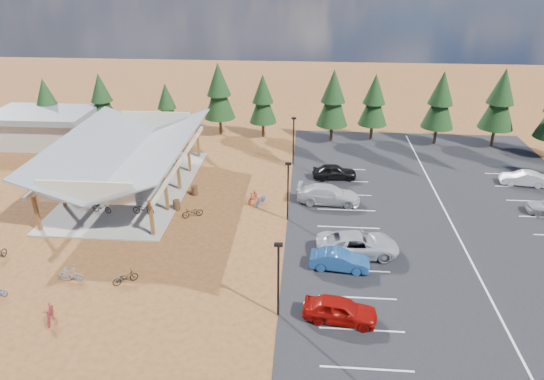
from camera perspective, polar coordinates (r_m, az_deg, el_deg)
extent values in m
plane|color=brown|center=(39.34, -5.63, -4.61)|extent=(140.00, 140.00, 0.00)
cube|color=black|center=(43.13, 20.14, -3.27)|extent=(27.00, 44.00, 0.04)
cube|color=gray|center=(47.86, -16.11, 0.30)|extent=(10.60, 18.60, 0.10)
cube|color=brown|center=(42.39, -25.92, -2.49)|extent=(0.25, 0.25, 3.00)
cube|color=brown|center=(45.64, -23.48, -0.03)|extent=(0.25, 0.25, 3.00)
cube|color=brown|center=(49.04, -21.38, 2.10)|extent=(0.25, 0.25, 3.00)
cube|color=brown|center=(52.55, -19.55, 3.95)|extent=(0.25, 0.25, 3.00)
cube|color=brown|center=(56.16, -17.94, 5.56)|extent=(0.25, 0.25, 3.00)
cube|color=brown|center=(38.65, -14.00, -3.18)|extent=(0.25, 0.25, 3.00)
cube|color=brown|center=(42.20, -12.34, -0.44)|extent=(0.25, 0.25, 3.00)
cube|color=brown|center=(45.85, -10.93, 1.86)|extent=(0.25, 0.25, 3.00)
cube|color=brown|center=(49.59, -9.74, 3.83)|extent=(0.25, 0.25, 3.00)
cube|color=brown|center=(53.40, -8.71, 5.51)|extent=(0.25, 0.25, 3.00)
cube|color=beige|center=(48.67, -22.09, 3.73)|extent=(0.22, 18.00, 0.35)
cube|color=beige|center=(45.17, -10.60, 3.59)|extent=(0.22, 18.00, 0.35)
cube|color=slate|center=(47.48, -19.98, 4.72)|extent=(5.85, 19.40, 2.13)
cube|color=slate|center=(45.43, -13.26, 4.68)|extent=(5.85, 19.40, 2.13)
cube|color=beige|center=(38.83, -21.09, -0.27)|extent=(7.50, 0.15, 1.80)
cube|color=beige|center=(54.42, -13.51, 8.04)|extent=(7.50, 0.15, 1.80)
cube|color=#ADA593|center=(62.43, -25.17, 6.32)|extent=(10.00, 6.00, 3.20)
cube|color=slate|center=(61.89, -25.50, 8.02)|extent=(11.00, 7.00, 0.70)
cylinder|color=black|center=(29.12, 0.74, -10.70)|extent=(0.14, 0.14, 5.00)
cube|color=black|center=(27.68, 0.77, -6.45)|extent=(0.50, 0.25, 0.18)
cylinder|color=black|center=(39.41, 1.88, -0.31)|extent=(0.14, 0.14, 5.00)
cube|color=black|center=(38.36, 1.94, 3.12)|extent=(0.50, 0.25, 0.18)
cylinder|color=black|center=(50.46, 2.53, 5.67)|extent=(0.14, 0.14, 5.00)
cube|color=black|center=(49.65, 2.59, 8.44)|extent=(0.50, 0.25, 0.18)
cylinder|color=#412917|center=(42.69, -11.16, -1.74)|extent=(0.60, 0.60, 0.90)
cylinder|color=#412917|center=(45.04, -9.08, -0.04)|extent=(0.60, 0.60, 0.90)
cylinder|color=#382314|center=(65.60, -24.45, 6.63)|extent=(0.36, 0.36, 1.71)
cone|color=black|center=(64.81, -24.92, 9.05)|extent=(3.01, 3.01, 4.11)
cone|color=black|center=(64.41, -25.21, 10.50)|extent=(2.33, 2.33, 3.08)
cylinder|color=#382314|center=(62.97, -18.93, 6.90)|extent=(0.36, 0.36, 1.86)
cone|color=black|center=(62.10, -19.34, 9.66)|extent=(3.28, 3.28, 4.47)
cone|color=black|center=(61.65, -19.60, 11.32)|extent=(2.53, 2.53, 3.35)
cylinder|color=#382314|center=(59.95, -11.99, 6.72)|extent=(0.36, 0.36, 1.63)
cone|color=black|center=(59.13, -12.23, 9.25)|extent=(2.87, 2.87, 3.92)
cone|color=black|center=(58.71, -12.38, 10.78)|extent=(2.22, 2.22, 2.94)
cylinder|color=#382314|center=(60.30, -6.07, 7.50)|extent=(0.36, 0.36, 2.14)
cone|color=black|center=(59.27, -6.24, 10.84)|extent=(3.76, 3.76, 5.13)
cone|color=black|center=(58.76, -6.34, 12.85)|extent=(2.91, 2.91, 3.85)
cylinder|color=#382314|center=(59.24, -1.05, 7.16)|extent=(0.36, 0.36, 1.85)
cone|color=black|center=(58.32, -1.07, 10.10)|extent=(3.26, 3.26, 4.45)
cone|color=black|center=(57.84, -1.09, 11.87)|extent=(2.52, 2.52, 3.34)
cylinder|color=#382314|center=(57.95, 6.97, 6.67)|extent=(0.36, 0.36, 2.09)
cone|color=black|center=(56.90, 7.16, 10.04)|extent=(3.67, 3.67, 5.01)
cone|color=black|center=(56.38, 7.28, 12.09)|extent=(2.84, 2.84, 3.76)
cylinder|color=#382314|center=(59.39, 11.59, 6.72)|extent=(0.36, 0.36, 1.93)
cone|color=black|center=(58.44, 11.88, 9.76)|extent=(3.39, 3.39, 4.63)
cone|color=black|center=(57.95, 12.05, 11.59)|extent=(2.62, 2.62, 3.47)
cylinder|color=#382314|center=(59.79, 18.64, 6.09)|extent=(0.36, 0.36, 2.08)
cone|color=black|center=(58.77, 19.12, 9.33)|extent=(3.67, 3.67, 5.00)
cone|color=black|center=(58.27, 19.42, 11.29)|extent=(2.83, 2.83, 3.75)
cylinder|color=#382314|center=(61.54, 24.52, 5.69)|extent=(0.36, 0.36, 2.19)
cone|color=black|center=(60.51, 25.17, 9.00)|extent=(3.86, 3.86, 5.27)
cone|color=black|center=(60.00, 25.56, 10.99)|extent=(2.98, 2.98, 3.95)
imported|color=black|center=(43.69, -19.39, -1.94)|extent=(1.90, 1.02, 0.95)
imported|color=gray|center=(45.66, -21.84, -1.10)|extent=(1.74, 0.76, 1.01)
imported|color=navy|center=(50.88, -19.28, 2.00)|extent=(1.81, 1.10, 0.90)
imported|color=maroon|center=(51.73, -15.52, 2.97)|extent=(1.70, 0.82, 0.99)
imported|color=black|center=(42.34, -14.91, -2.17)|extent=(1.96, 0.87, 1.00)
imported|color=#A0A2A8|center=(44.03, -15.34, -1.07)|extent=(1.78, 0.78, 1.04)
imported|color=navy|center=(48.67, -14.17, 1.65)|extent=(1.82, 0.66, 0.95)
imported|color=maroon|center=(53.02, -11.23, 3.96)|extent=(1.60, 0.81, 0.92)
imported|color=maroon|center=(32.74, -24.68, -13.08)|extent=(1.04, 1.86, 1.07)
imported|color=black|center=(34.35, -16.89, -9.82)|extent=(1.76, 1.53, 0.91)
imported|color=gray|center=(35.74, -22.57, -9.18)|extent=(1.74, 0.59, 1.03)
imported|color=navy|center=(42.75, -1.32, -1.15)|extent=(1.21, 1.86, 0.93)
imported|color=#9A1C0B|center=(43.11, -2.29, -0.81)|extent=(1.08, 1.87, 1.08)
imported|color=black|center=(41.22, -9.33, -2.60)|extent=(1.87, 1.37, 0.94)
imported|color=#9C0C07|center=(30.07, 8.01, -13.76)|extent=(4.64, 2.40, 1.51)
imported|color=navy|center=(34.43, 7.96, -8.18)|extent=(4.29, 1.85, 1.37)
imported|color=#A9ACB1|center=(36.12, 10.05, -6.29)|extent=(6.25, 3.32, 1.67)
imported|color=#B9B9B9|center=(43.12, 6.69, -0.52)|extent=(5.69, 2.65, 1.61)
imported|color=black|center=(47.98, 7.36, 2.15)|extent=(4.38, 2.00, 1.46)
imported|color=silver|center=(52.12, 27.44, 1.22)|extent=(4.24, 1.94, 1.35)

